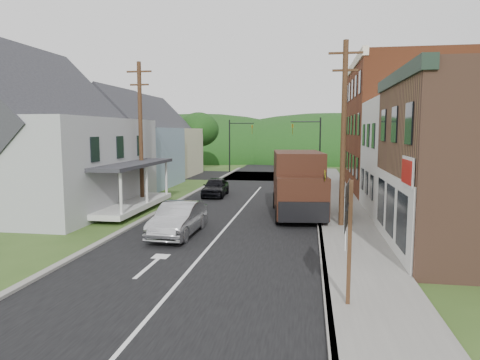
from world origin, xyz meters
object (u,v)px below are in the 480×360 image
at_px(delivery_van, 298,184).
at_px(warning_sign, 325,190).
at_px(silver_sedan, 178,219).
at_px(dark_sedan, 215,187).
at_px(route_sign_cluster, 348,224).

bearing_deg(delivery_van, warning_sign, -71.52).
xyz_separation_m(silver_sedan, dark_sedan, (-0.87, 11.78, -0.07)).
bearing_deg(warning_sign, delivery_van, 112.70).
bearing_deg(delivery_van, silver_sedan, -140.23).
bearing_deg(silver_sedan, dark_sedan, 95.01).
xyz_separation_m(route_sign_cluster, warning_sign, (-0.25, 9.56, -0.39)).
xyz_separation_m(silver_sedan, warning_sign, (6.61, 2.50, 1.18)).
xyz_separation_m(silver_sedan, delivery_van, (5.26, 5.44, 1.06)).
height_order(dark_sedan, delivery_van, delivery_van).
bearing_deg(warning_sign, silver_sedan, -161.25).
distance_m(silver_sedan, warning_sign, 7.16).
height_order(silver_sedan, warning_sign, warning_sign).
bearing_deg(delivery_van, dark_sedan, 127.80).
distance_m(silver_sedan, route_sign_cluster, 9.97).
bearing_deg(dark_sedan, route_sign_cluster, -69.68).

